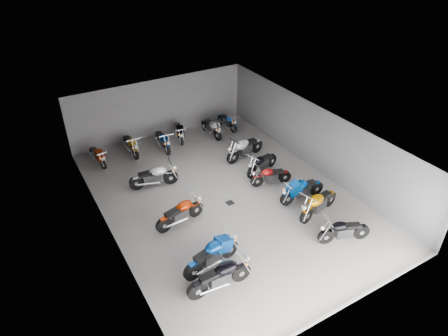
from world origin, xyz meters
The scene contains 22 objects.
ground centered at (0.00, 0.00, 0.00)m, with size 14.00×14.00×0.00m, color gray.
wall_back centered at (0.00, 7.00, 1.60)m, with size 10.00×0.10×3.20m, color slate.
wall_left centered at (-5.00, 0.00, 1.60)m, with size 0.10×14.00×3.20m, color slate.
wall_right centered at (5.00, 0.00, 1.60)m, with size 0.10×14.00×3.20m, color slate.
ceiling centered at (0.00, 0.00, 3.22)m, with size 10.00×14.00×0.04m, color black.
drain_grate centered at (0.00, -0.50, 0.01)m, with size 0.32×0.32×0.01m, color black.
motorcycle_left_a centered at (-2.68, -4.32, 0.56)m, with size 2.33×0.48×1.02m.
motorcycle_left_b centered at (-2.43, -3.34, 0.56)m, with size 2.34×0.61×1.03m.
motorcycle_left_d centered at (-2.39, -0.64, 0.53)m, with size 2.19×0.55×0.97m.
motorcycle_left_f centered at (-2.32, 2.31, 0.54)m, with size 2.21×0.69×0.98m.
motorcycle_right_a centered at (2.48, -4.67, 0.50)m, with size 2.01×0.82×0.91m.
motorcycle_right_b centered at (2.73, -2.97, 0.56)m, with size 2.29×0.69×1.02m.
motorcycle_right_c centered at (2.78, -1.86, 0.54)m, with size 2.24×0.45×0.98m.
motorcycle_right_d centered at (2.33, -0.22, 0.47)m, with size 1.92×0.63×0.86m.
motorcycle_right_e centered at (2.57, 0.83, 0.50)m, with size 2.05×0.72×0.92m.
motorcycle_right_f centered at (2.58, 2.37, 0.57)m, with size 2.37×0.67×1.05m.
motorcycle_back_a centered at (-4.00, 5.60, 0.45)m, with size 0.44×1.87×0.82m.
motorcycle_back_b centered at (-2.23, 5.73, 0.50)m, with size 0.40×2.08×0.91m.
motorcycle_back_c centered at (-0.63, 5.33, 0.50)m, with size 0.44×2.08×0.91m.
motorcycle_back_d centered at (0.56, 5.85, 0.49)m, with size 0.67×2.00×0.90m.
motorcycle_back_e centered at (2.32, 5.36, 0.50)m, with size 0.41×2.06×0.91m.
motorcycle_back_f centered at (3.54, 5.67, 0.45)m, with size 0.38×1.89×0.83m.
Camera 1 is at (-7.15, -12.21, 10.57)m, focal length 32.00 mm.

